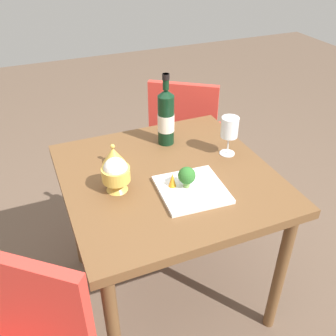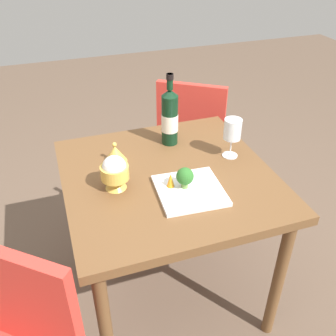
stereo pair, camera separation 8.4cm
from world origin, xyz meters
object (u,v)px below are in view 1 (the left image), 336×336
Objects in this scene: chair_near_window at (184,129)px; serving_plate at (192,190)px; rice_bowl at (116,174)px; carrot_garnish_left at (172,180)px; wine_bottle at (166,117)px; broccoli_floret at (187,176)px; wine_glass at (230,128)px; rice_bowl_lid at (113,155)px.

chair_near_window is 0.92m from serving_plate.
rice_bowl reaches higher than carrot_garnish_left.
wine_bottle reaches higher than carrot_garnish_left.
chair_near_window reaches higher than broccoli_floret.
wine_glass is at bearing 31.57° from broccoli_floret.
broccoli_floret is (-0.02, 0.02, 0.06)m from serving_plate.
wine_bottle is at bearing 79.82° from broccoli_floret.
rice_bowl_lid is at bearing 125.29° from broccoli_floret.
rice_bowl_lid is (0.04, 0.19, -0.04)m from rice_bowl.
rice_bowl is at bearing -101.92° from rice_bowl_lid.
carrot_garnish_left is at bearing -22.41° from rice_bowl.
rice_bowl_lid is 0.38m from serving_plate.
wine_glass is 2.09× the size of broccoli_floret.
rice_bowl_lid is 0.38× the size of serving_plate.
rice_bowl is (-0.32, -0.27, -0.06)m from wine_bottle.
wine_glass is (0.22, -0.20, -0.00)m from wine_bottle.
wine_glass is 0.67× the size of serving_plate.
chair_near_window is 9.91× the size of broccoli_floret.
broccoli_floret reaches higher than serving_plate.
wine_bottle is 1.87× the size of wine_glass.
wine_bottle is 0.41m from serving_plate.
wine_glass is at bearing 24.32° from carrot_garnish_left.
broccoli_floret is at bearing -54.71° from rice_bowl_lid.
wine_glass reaches higher than carrot_garnish_left.
rice_bowl is 0.30m from serving_plate.
broccoli_floret is (-0.37, -0.80, 0.27)m from chair_near_window.
rice_bowl_lid is 0.31m from carrot_garnish_left.
carrot_garnish_left is (0.20, -0.08, -0.03)m from rice_bowl.
chair_near_window is 14.20× the size of carrot_garnish_left.
wine_glass is (-0.08, -0.63, 0.33)m from chair_near_window.
wine_bottle is at bearing 137.45° from wine_glass.
rice_bowl is 0.20m from rice_bowl_lid.
wine_bottle reaches higher than wine_glass.
chair_near_window is at bearing 48.68° from rice_bowl.
carrot_garnish_left is (-0.07, 0.04, 0.04)m from serving_plate.
chair_near_window is 0.80m from rice_bowl_lid.
wine_glass is 0.35m from serving_plate.
wine_bottle is 3.90× the size of broccoli_floret.
serving_plate is (-0.27, -0.19, -0.12)m from wine_glass.
carrot_garnish_left is at bearing -83.19° from chair_near_window.
serving_plate is at bearing -97.52° from wine_bottle.
wine_bottle is 3.35× the size of rice_bowl_lid.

